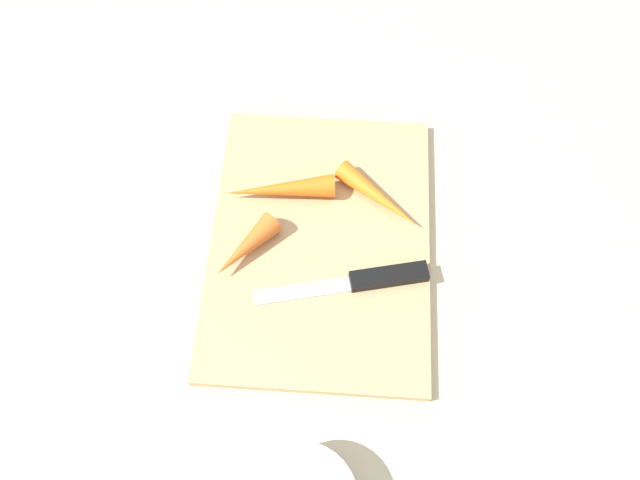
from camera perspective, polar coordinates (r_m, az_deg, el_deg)
The scene contains 6 objects.
ground_plane at distance 0.76m, azimuth 0.00°, elevation -0.41°, with size 1.40×1.40×0.00m, color #C6B793.
cutting_board at distance 0.76m, azimuth 0.00°, elevation -0.21°, with size 0.36×0.26×0.01m, color tan.
knife at distance 0.73m, azimuth 5.21°, elevation -3.47°, with size 0.06×0.20×0.01m.
carrot_longest at distance 0.77m, azimuth -3.66°, elevation 4.58°, with size 0.03×0.03×0.13m, color orange.
carrot_medium at distance 0.77m, azimuth 5.31°, elevation 3.89°, with size 0.03×0.03×0.12m, color orange.
carrot_shortest at distance 0.73m, azimuth -6.75°, elevation -0.68°, with size 0.03×0.03×0.09m, color orange.
Camera 1 is at (-0.34, -0.02, 0.68)m, focal length 35.42 mm.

